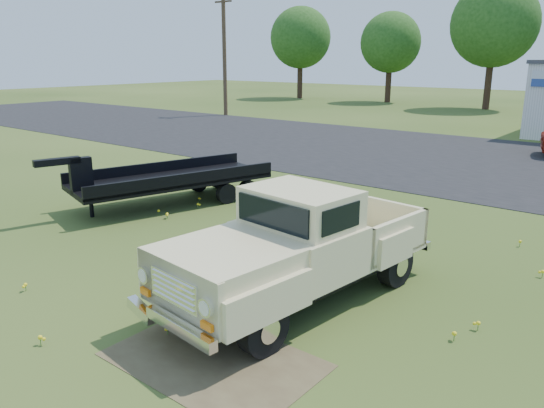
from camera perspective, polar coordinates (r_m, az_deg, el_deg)
The scene contains 10 objects.
ground at distance 10.97m, azimuth -0.74°, elevation -7.36°, with size 140.00×140.00×0.00m, color #2E4215.
asphalt_lot at distance 24.07m, azimuth 22.63°, elevation 4.08°, with size 90.00×14.00×0.02m, color black.
dirt_patch_a at distance 8.09m, azimuth -6.24°, elevation -16.36°, with size 3.00×2.00×0.01m, color #4F412A.
dirt_patch_b at distance 14.73m, azimuth 1.90°, elevation -1.34°, with size 2.20×1.60×0.01m, color #4F412A.
utility_pole_west at distance 41.19m, azimuth -5.14°, elevation 15.88°, with size 1.60×0.30×9.00m.
treeline_a at distance 58.95m, azimuth 3.08°, elevation 17.43°, with size 6.40×6.40×9.52m.
treeline_b at distance 54.60m, azimuth 12.64°, elevation 16.58°, with size 5.76×5.76×8.57m.
treeline_c at distance 49.53m, azimuth 22.80°, elevation 17.42°, with size 7.04×7.04×10.47m.
vintage_pickup_truck at distance 9.45m, azimuth 3.02°, elevation -4.44°, with size 2.23×5.74×2.08m, color beige, non-canonical shape.
flatbed_trailer at distance 16.09m, azimuth -10.80°, elevation 3.03°, with size 2.12×6.37×1.74m, color black, non-canonical shape.
Camera 1 is at (6.43, -7.81, 4.26)m, focal length 35.00 mm.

